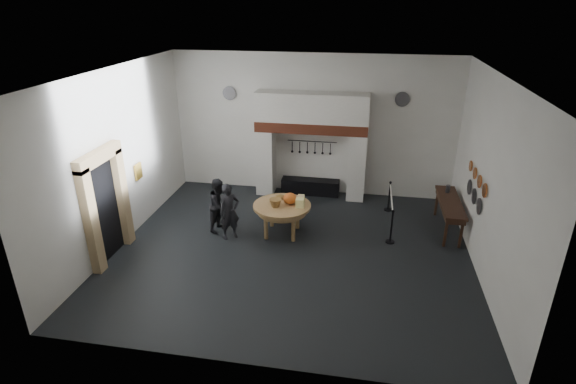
% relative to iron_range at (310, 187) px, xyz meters
% --- Properties ---
extents(floor, '(9.00, 8.00, 0.02)m').
position_rel_iron_range_xyz_m(floor, '(0.00, -3.72, -0.25)').
color(floor, black).
rests_on(floor, ground).
extents(ceiling, '(9.00, 8.00, 0.02)m').
position_rel_iron_range_xyz_m(ceiling, '(0.00, -3.72, 4.25)').
color(ceiling, silver).
rests_on(ceiling, wall_back).
extents(wall_back, '(9.00, 0.02, 4.50)m').
position_rel_iron_range_xyz_m(wall_back, '(0.00, 0.28, 2.00)').
color(wall_back, silver).
rests_on(wall_back, floor).
extents(wall_front, '(9.00, 0.02, 4.50)m').
position_rel_iron_range_xyz_m(wall_front, '(0.00, -7.72, 2.00)').
color(wall_front, silver).
rests_on(wall_front, floor).
extents(wall_left, '(0.02, 8.00, 4.50)m').
position_rel_iron_range_xyz_m(wall_left, '(-4.50, -3.72, 2.00)').
color(wall_left, silver).
rests_on(wall_left, floor).
extents(wall_right, '(0.02, 8.00, 4.50)m').
position_rel_iron_range_xyz_m(wall_right, '(4.50, -3.72, 2.00)').
color(wall_right, silver).
rests_on(wall_right, floor).
extents(chimney_pier_left, '(0.55, 0.70, 2.15)m').
position_rel_iron_range_xyz_m(chimney_pier_left, '(-1.48, -0.07, 0.82)').
color(chimney_pier_left, silver).
rests_on(chimney_pier_left, floor).
extents(chimney_pier_right, '(0.55, 0.70, 2.15)m').
position_rel_iron_range_xyz_m(chimney_pier_right, '(1.48, -0.07, 0.82)').
color(chimney_pier_right, silver).
rests_on(chimney_pier_right, floor).
extents(hearth_brick_band, '(3.50, 0.72, 0.32)m').
position_rel_iron_range_xyz_m(hearth_brick_band, '(0.00, -0.07, 2.06)').
color(hearth_brick_band, '#9E442B').
rests_on(hearth_brick_band, chimney_pier_left).
extents(chimney_hood, '(3.50, 0.70, 0.90)m').
position_rel_iron_range_xyz_m(chimney_hood, '(0.00, -0.07, 2.67)').
color(chimney_hood, silver).
rests_on(chimney_hood, hearth_brick_band).
extents(iron_range, '(1.90, 0.45, 0.50)m').
position_rel_iron_range_xyz_m(iron_range, '(0.00, 0.00, 0.00)').
color(iron_range, black).
rests_on(iron_range, floor).
extents(utensil_rail, '(1.60, 0.02, 0.02)m').
position_rel_iron_range_xyz_m(utensil_rail, '(0.00, 0.20, 1.50)').
color(utensil_rail, black).
rests_on(utensil_rail, wall_back).
extents(door_recess, '(0.04, 1.10, 2.50)m').
position_rel_iron_range_xyz_m(door_recess, '(-4.47, -4.72, 1.00)').
color(door_recess, black).
rests_on(door_recess, floor).
extents(door_jamb_near, '(0.22, 0.30, 2.60)m').
position_rel_iron_range_xyz_m(door_jamb_near, '(-4.38, -5.42, 1.05)').
color(door_jamb_near, tan).
rests_on(door_jamb_near, floor).
extents(door_jamb_far, '(0.22, 0.30, 2.60)m').
position_rel_iron_range_xyz_m(door_jamb_far, '(-4.38, -4.02, 1.05)').
color(door_jamb_far, tan).
rests_on(door_jamb_far, floor).
extents(door_lintel, '(0.22, 1.70, 0.30)m').
position_rel_iron_range_xyz_m(door_lintel, '(-4.38, -4.72, 2.40)').
color(door_lintel, tan).
rests_on(door_lintel, door_jamb_near).
extents(wall_plaque, '(0.05, 0.34, 0.44)m').
position_rel_iron_range_xyz_m(wall_plaque, '(-4.45, -2.92, 1.35)').
color(wall_plaque, gold).
rests_on(wall_plaque, wall_left).
extents(work_table, '(1.92, 1.92, 0.07)m').
position_rel_iron_range_xyz_m(work_table, '(-0.42, -2.84, 0.59)').
color(work_table, tan).
rests_on(work_table, floor).
extents(pumpkin, '(0.36, 0.36, 0.31)m').
position_rel_iron_range_xyz_m(pumpkin, '(-0.22, -2.74, 0.78)').
color(pumpkin, '#D94B1E').
rests_on(pumpkin, work_table).
extents(cheese_block_big, '(0.22, 0.22, 0.24)m').
position_rel_iron_range_xyz_m(cheese_block_big, '(0.08, -2.89, 0.74)').
color(cheese_block_big, '#F3EC91').
rests_on(cheese_block_big, work_table).
extents(cheese_block_small, '(0.18, 0.18, 0.20)m').
position_rel_iron_range_xyz_m(cheese_block_small, '(0.06, -2.59, 0.72)').
color(cheese_block_small, '#E8CE8B').
rests_on(cheese_block_small, work_table).
extents(wicker_basket, '(0.39, 0.39, 0.22)m').
position_rel_iron_range_xyz_m(wicker_basket, '(-0.57, -2.99, 0.73)').
color(wicker_basket, olive).
rests_on(wicker_basket, work_table).
extents(bread_loaf, '(0.31, 0.18, 0.13)m').
position_rel_iron_range_xyz_m(bread_loaf, '(-0.52, -2.49, 0.69)').
color(bread_loaf, olive).
rests_on(bread_loaf, work_table).
extents(visitor_near, '(0.67, 0.65, 1.55)m').
position_rel_iron_range_xyz_m(visitor_near, '(-1.76, -3.31, 0.53)').
color(visitor_near, black).
rests_on(visitor_near, floor).
extents(visitor_far, '(0.75, 0.87, 1.53)m').
position_rel_iron_range_xyz_m(visitor_far, '(-2.16, -2.91, 0.51)').
color(visitor_far, black).
rests_on(visitor_far, floor).
extents(side_table, '(0.55, 2.20, 0.06)m').
position_rel_iron_range_xyz_m(side_table, '(4.10, -1.87, 0.62)').
color(side_table, '#331E12').
rests_on(side_table, floor).
extents(pewter_jug, '(0.12, 0.12, 0.22)m').
position_rel_iron_range_xyz_m(pewter_jug, '(4.10, -1.27, 0.76)').
color(pewter_jug, '#515056').
rests_on(pewter_jug, side_table).
extents(copper_pan_a, '(0.03, 0.34, 0.34)m').
position_rel_iron_range_xyz_m(copper_pan_a, '(4.46, -3.52, 1.70)').
color(copper_pan_a, '#C6662D').
rests_on(copper_pan_a, wall_right).
extents(copper_pan_b, '(0.03, 0.32, 0.32)m').
position_rel_iron_range_xyz_m(copper_pan_b, '(4.46, -2.97, 1.70)').
color(copper_pan_b, '#C6662D').
rests_on(copper_pan_b, wall_right).
extents(copper_pan_c, '(0.03, 0.30, 0.30)m').
position_rel_iron_range_xyz_m(copper_pan_c, '(4.46, -2.42, 1.70)').
color(copper_pan_c, '#C6662D').
rests_on(copper_pan_c, wall_right).
extents(copper_pan_d, '(0.03, 0.28, 0.28)m').
position_rel_iron_range_xyz_m(copper_pan_d, '(4.46, -1.87, 1.70)').
color(copper_pan_d, '#C6662D').
rests_on(copper_pan_d, wall_right).
extents(pewter_plate_left, '(0.03, 0.40, 0.40)m').
position_rel_iron_range_xyz_m(pewter_plate_left, '(4.46, -3.32, 1.20)').
color(pewter_plate_left, '#4C4C51').
rests_on(pewter_plate_left, wall_right).
extents(pewter_plate_mid, '(0.03, 0.40, 0.40)m').
position_rel_iron_range_xyz_m(pewter_plate_mid, '(4.46, -2.72, 1.20)').
color(pewter_plate_mid, '#4C4C51').
rests_on(pewter_plate_mid, wall_right).
extents(pewter_plate_right, '(0.03, 0.40, 0.40)m').
position_rel_iron_range_xyz_m(pewter_plate_right, '(4.46, -2.12, 1.20)').
color(pewter_plate_right, '#4C4C51').
rests_on(pewter_plate_right, wall_right).
extents(pewter_plate_back_left, '(0.44, 0.03, 0.44)m').
position_rel_iron_range_xyz_m(pewter_plate_back_left, '(-2.70, 0.24, 2.95)').
color(pewter_plate_back_left, '#4C4C51').
rests_on(pewter_plate_back_left, wall_back).
extents(pewter_plate_back_right, '(0.44, 0.03, 0.44)m').
position_rel_iron_range_xyz_m(pewter_plate_back_right, '(2.70, 0.24, 2.95)').
color(pewter_plate_back_right, '#4C4C51').
rests_on(pewter_plate_back_right, wall_back).
extents(barrier_post_near, '(0.05, 0.05, 0.90)m').
position_rel_iron_range_xyz_m(barrier_post_near, '(2.52, -2.84, 0.20)').
color(barrier_post_near, black).
rests_on(barrier_post_near, floor).
extents(barrier_post_far, '(0.05, 0.05, 0.90)m').
position_rel_iron_range_xyz_m(barrier_post_far, '(2.52, -0.84, 0.20)').
color(barrier_post_far, black).
rests_on(barrier_post_far, floor).
extents(barrier_rope, '(0.04, 2.00, 0.04)m').
position_rel_iron_range_xyz_m(barrier_rope, '(2.52, -1.84, 0.60)').
color(barrier_rope, white).
rests_on(barrier_rope, barrier_post_near).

